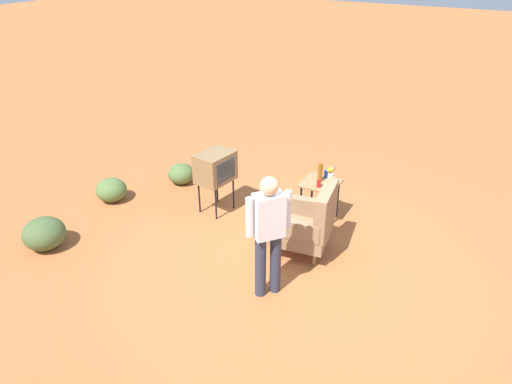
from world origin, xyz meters
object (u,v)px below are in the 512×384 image
object	(u,v)px
side_table	(320,188)
bottle_tall_amber	(320,172)
person_standing	(268,230)
armchair	(309,222)
tv_on_stand	(215,168)
soda_can_blue	(326,174)
flower_vase	(331,174)
soda_can_red	(319,183)

from	to	relation	value
side_table	bottle_tall_amber	world-z (taller)	bottle_tall_amber
person_standing	side_table	bearing A→B (deg)	-176.23
armchair	tv_on_stand	bearing A→B (deg)	-101.18
person_standing	soda_can_blue	xyz separation A→B (m)	(-2.20, -0.12, -0.23)
soda_can_blue	flower_vase	size ratio (longest dim) A/B	0.46
bottle_tall_amber	soda_can_red	size ratio (longest dim) A/B	2.46
bottle_tall_amber	armchair	bearing A→B (deg)	14.76
side_table	soda_can_blue	xyz separation A→B (m)	(-0.20, 0.01, 0.16)
armchair	person_standing	size ratio (longest dim) A/B	0.65
soda_can_red	tv_on_stand	bearing A→B (deg)	-75.18
tv_on_stand	bottle_tall_amber	size ratio (longest dim) A/B	3.43
soda_can_blue	side_table	bearing A→B (deg)	-2.41
tv_on_stand	flower_vase	xyz separation A→B (m)	(-0.64, 1.71, 0.02)
armchair	soda_can_red	distance (m)	0.83
side_table	flower_vase	xyz separation A→B (m)	(-0.05, 0.14, 0.25)
side_table	soda_can_red	world-z (taller)	soda_can_red
armchair	tv_on_stand	world-z (taller)	armchair
side_table	soda_can_red	distance (m)	0.23
armchair	flower_vase	bearing A→B (deg)	-174.96
side_table	tv_on_stand	bearing A→B (deg)	-69.57
side_table	person_standing	bearing A→B (deg)	3.77
soda_can_red	flower_vase	size ratio (longest dim) A/B	0.46
soda_can_blue	armchair	bearing A→B (deg)	10.67
person_standing	bottle_tall_amber	distance (m)	2.05
person_standing	soda_can_red	size ratio (longest dim) A/B	13.44
side_table	soda_can_blue	bearing A→B (deg)	177.59
armchair	soda_can_blue	xyz separation A→B (m)	(-1.14, -0.21, 0.22)
tv_on_stand	soda_can_red	distance (m)	1.66
soda_can_red	armchair	bearing A→B (deg)	13.96
person_standing	soda_can_blue	size ratio (longest dim) A/B	13.44
soda_can_red	flower_vase	bearing A→B (deg)	153.62
person_standing	flower_vase	distance (m)	2.05
tv_on_stand	person_standing	distance (m)	2.22
side_table	armchair	bearing A→B (deg)	13.35
soda_can_blue	person_standing	bearing A→B (deg)	3.21
soda_can_blue	tv_on_stand	bearing A→B (deg)	-63.59
soda_can_red	flower_vase	distance (m)	0.25
flower_vase	tv_on_stand	bearing A→B (deg)	-69.53
tv_on_stand	person_standing	bearing A→B (deg)	50.30
side_table	flower_vase	size ratio (longest dim) A/B	2.46
side_table	person_standing	world-z (taller)	person_standing
armchair	person_standing	bearing A→B (deg)	-4.93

